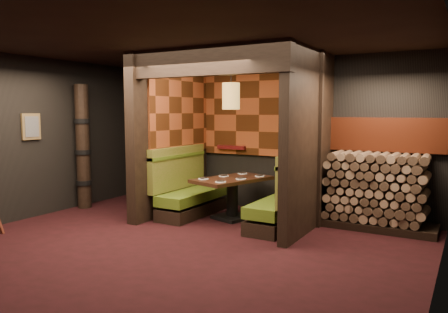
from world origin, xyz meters
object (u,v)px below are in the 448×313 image
booth_bench_left (188,193)px  booth_bench_right (285,204)px  totem_column (83,148)px  pendant_lamp (231,96)px  firewood_stack (381,191)px  dining_table (232,191)px

booth_bench_left → booth_bench_right: 1.89m
booth_bench_left → totem_column: totem_column is taller
pendant_lamp → booth_bench_left: bearing=-176.8°
totem_column → firewood_stack: totem_column is taller
pendant_lamp → totem_column: (-2.96, -0.60, -0.96)m
booth_bench_right → booth_bench_left: bearing=180.0°
pendant_lamp → dining_table: bearing=90.0°
booth_bench_left → pendant_lamp: bearing=3.2°
dining_table → pendant_lamp: pendant_lamp is taller
dining_table → firewood_stack: firewood_stack is taller
firewood_stack → dining_table: bearing=-165.8°
pendant_lamp → booth_bench_right: bearing=-2.8°
booth_bench_left → pendant_lamp: pendant_lamp is taller
booth_bench_left → pendant_lamp: (0.87, 0.05, 1.74)m
booth_bench_left → dining_table: bearing=6.5°
pendant_lamp → firewood_stack: bearing=15.3°
dining_table → totem_column: 3.11m
booth_bench_left → firewood_stack: 3.33m
booth_bench_right → pendant_lamp: bearing=177.2°
dining_table → totem_column: size_ratio=0.64×
booth_bench_right → totem_column: totem_column is taller
booth_bench_left → booth_bench_right: (1.89, 0.00, 0.00)m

